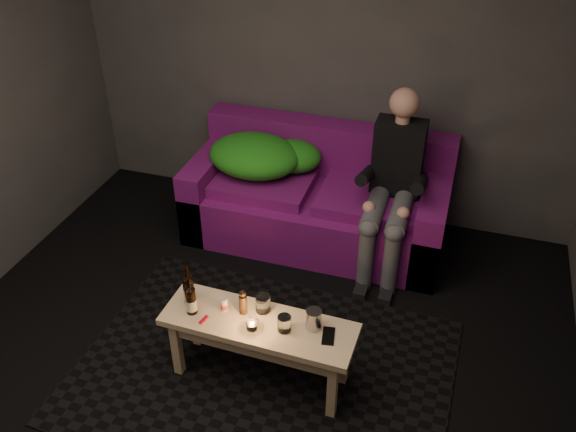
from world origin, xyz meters
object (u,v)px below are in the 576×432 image
sofa (318,201)px  person (393,181)px  beer_bottle_b (191,300)px  coffee_table (259,332)px  steel_cup (314,319)px  beer_bottle_a (189,289)px

sofa → person: (0.58, -0.16, 0.37)m
beer_bottle_b → sofa: bearing=78.5°
coffee_table → beer_bottle_b: bearing=-174.0°
sofa → steel_cup: sofa is taller
sofa → coffee_table: bearing=-87.5°
beer_bottle_a → coffee_table: bearing=-4.8°
sofa → steel_cup: size_ratio=15.99×
person → beer_bottle_a: 1.66m
coffee_table → steel_cup: 0.34m
beer_bottle_a → beer_bottle_b: 0.09m
beer_bottle_b → coffee_table: bearing=6.0°
beer_bottle_a → steel_cup: size_ratio=2.14×
coffee_table → beer_bottle_a: size_ratio=4.29×
person → beer_bottle_a: person is taller
beer_bottle_a → steel_cup: bearing=1.1°
person → coffee_table: bearing=-110.2°
beer_bottle_a → beer_bottle_b: size_ratio=1.04×
person → beer_bottle_a: bearing=-125.2°
sofa → person: bearing=-15.5°
coffee_table → beer_bottle_a: (-0.44, 0.04, 0.18)m
steel_cup → person: bearing=81.4°
sofa → person: size_ratio=1.50×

